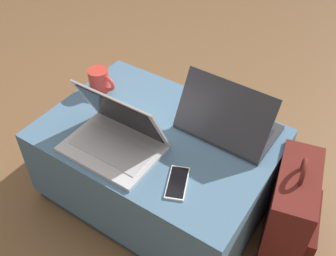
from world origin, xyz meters
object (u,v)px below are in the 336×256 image
Objects in this scene: laptop_near at (115,137)px; laptop_far at (227,122)px; backpack at (291,213)px; cell_phone at (177,183)px; coffee_mug at (100,80)px.

laptop_far is at bearing 44.41° from laptop_near.
laptop_near is 0.74m from backpack.
laptop_near is 2.20× the size of cell_phone.
backpack is 0.97m from coffee_mug.
laptop_far is 0.43m from backpack.
cell_phone is 0.48m from backpack.
cell_phone is at bearing -24.74° from coffee_mug.
backpack is 3.65× the size of coffee_mug.
laptop_near reaches higher than cell_phone.
coffee_mug is (-0.94, 0.01, 0.25)m from backpack.
coffee_mug is at bearing 139.53° from laptop_near.
backpack is (0.65, 0.23, -0.25)m from laptop_near.
coffee_mug reaches higher than backpack.
cell_phone is (-0.02, -0.33, -0.04)m from laptop_far.
laptop_near reaches higher than laptop_far.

